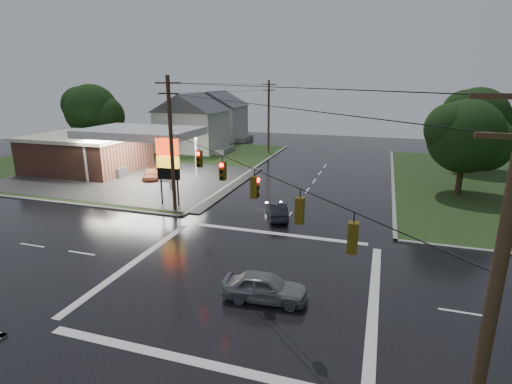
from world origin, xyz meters
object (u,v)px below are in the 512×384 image
(utility_pole_se, at_px, (492,305))
(tree_ne_far, at_px, (478,119))
(tree_nw_behind, at_px, (93,111))
(car_crossing, at_px, (265,287))
(utility_pole_nw, at_px, (171,143))
(tree_ne_near, at_px, (467,137))
(gas_station, at_px, (94,150))
(pylon_sign, at_px, (168,161))
(house_far, at_px, (217,115))
(house_near, at_px, (192,122))
(car_north, at_px, (277,210))
(utility_pole_n, at_px, (269,116))
(car_pump, at_px, (153,174))

(utility_pole_se, distance_m, tree_ne_far, 44.16)
(tree_nw_behind, relative_size, car_crossing, 2.36)
(utility_pole_nw, relative_size, tree_ne_near, 1.22)
(gas_station, xyz_separation_m, utility_pole_nw, (16.18, -10.20, 3.17))
(utility_pole_nw, bearing_deg, utility_pole_se, -45.00)
(pylon_sign, height_order, house_far, house_far)
(house_far, height_order, car_crossing, house_far)
(house_far, distance_m, tree_ne_far, 41.57)
(gas_station, height_order, house_near, house_near)
(car_north, bearing_deg, utility_pole_se, 95.81)
(utility_pole_nw, relative_size, car_crossing, 2.59)
(tree_ne_far, relative_size, car_north, 2.45)
(house_near, height_order, car_north, house_near)
(house_near, bearing_deg, car_north, -52.01)
(gas_station, bearing_deg, utility_pole_n, 48.53)
(utility_pole_se, bearing_deg, house_far, 118.68)
(tree_ne_far, distance_m, car_north, 30.31)
(house_near, bearing_deg, car_pump, -77.90)
(tree_ne_near, bearing_deg, house_far, 144.23)
(utility_pole_n, xyz_separation_m, tree_ne_far, (26.65, -4.01, 0.71))
(pylon_sign, xyz_separation_m, utility_pole_nw, (1.00, -1.00, 1.71))
(gas_station, xyz_separation_m, car_pump, (8.49, -1.24, -1.93))
(gas_station, xyz_separation_m, tree_nw_behind, (-8.17, 10.29, 3.63))
(pylon_sign, relative_size, utility_pole_nw, 0.55)
(utility_pole_nw, relative_size, house_near, 1.00)
(tree_nw_behind, relative_size, car_pump, 2.34)
(gas_station, relative_size, utility_pole_n, 2.50)
(house_near, xyz_separation_m, tree_ne_far, (38.10, -2.01, 1.77))
(car_north, bearing_deg, utility_pole_nw, -17.17)
(utility_pole_n, bearing_deg, car_pump, -111.48)
(utility_pole_nw, height_order, house_near, utility_pole_nw)
(gas_station, xyz_separation_m, house_near, (4.73, 16.30, 1.86))
(house_near, height_order, tree_nw_behind, tree_nw_behind)
(gas_station, bearing_deg, car_crossing, -38.05)
(utility_pole_se, bearing_deg, house_near, 123.79)
(pylon_sign, bearing_deg, house_near, 112.28)
(tree_ne_far, bearing_deg, car_north, -127.03)
(utility_pole_se, distance_m, car_crossing, 12.01)
(car_pump, bearing_deg, utility_pole_nw, -72.14)
(pylon_sign, xyz_separation_m, utility_pole_se, (20.00, -20.00, 1.71))
(house_far, height_order, car_pump, house_far)
(house_far, height_order, tree_nw_behind, tree_nw_behind)
(utility_pole_n, bearing_deg, utility_pole_se, -68.20)
(gas_station, bearing_deg, car_north, -20.89)
(car_crossing, bearing_deg, car_pump, 38.99)
(car_crossing, bearing_deg, utility_pole_n, 11.68)
(pylon_sign, bearing_deg, gas_station, 148.78)
(car_pump, bearing_deg, tree_ne_far, 1.56)
(gas_station, relative_size, tree_ne_near, 2.92)
(car_crossing, bearing_deg, utility_pole_nw, 40.83)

